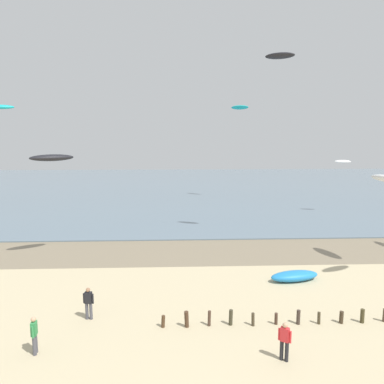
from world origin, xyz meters
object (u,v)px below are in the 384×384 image
object	(u,v)px
kite_aloft_4	(0,107)
kite_aloft_7	(280,56)
grounded_kite	(294,276)
person_nearest_camera	(285,340)
kite_aloft_6	(52,158)
kite_aloft_2	(343,161)
person_mid_beach	(89,302)
person_by_waterline	(34,334)
kite_aloft_3	(240,107)

from	to	relation	value
kite_aloft_4	kite_aloft_7	bearing A→B (deg)	158.04
kite_aloft_7	grounded_kite	bearing A→B (deg)	105.76
grounded_kite	kite_aloft_7	bearing A→B (deg)	72.59
person_nearest_camera	kite_aloft_7	bearing A→B (deg)	76.72
kite_aloft_6	kite_aloft_4	bearing A→B (deg)	-72.02
kite_aloft_2	kite_aloft_7	bearing A→B (deg)	-122.84
person_mid_beach	grounded_kite	xyz separation A→B (m)	(12.26, 4.65, -0.59)
person_nearest_camera	kite_aloft_7	size ratio (longest dim) A/B	0.69
grounded_kite	kite_aloft_2	world-z (taller)	kite_aloft_2
person_nearest_camera	person_mid_beach	xyz separation A→B (m)	(-9.08, 3.97, 0.00)
person_by_waterline	kite_aloft_6	distance (m)	14.68
kite_aloft_2	kite_aloft_6	distance (m)	32.76
person_by_waterline	kite_aloft_4	distance (m)	23.01
person_by_waterline	kite_aloft_2	world-z (taller)	kite_aloft_2
kite_aloft_4	person_mid_beach	bearing A→B (deg)	105.85
person_mid_beach	kite_aloft_6	distance (m)	12.67
kite_aloft_3	kite_aloft_6	distance (m)	31.90
person_by_waterline	person_mid_beach	bearing A→B (deg)	61.81
person_nearest_camera	kite_aloft_4	distance (m)	29.51
person_nearest_camera	kite_aloft_2	world-z (taller)	kite_aloft_2
kite_aloft_2	grounded_kite	bearing A→B (deg)	-108.65
person_by_waterline	grounded_kite	xyz separation A→B (m)	(13.89, 7.68, -0.59)
person_nearest_camera	kite_aloft_2	xyz separation A→B (m)	(15.17, 28.98, 5.46)
kite_aloft_3	kite_aloft_7	world-z (taller)	kite_aloft_7
person_mid_beach	kite_aloft_2	world-z (taller)	kite_aloft_2
person_by_waterline	grounded_kite	distance (m)	15.88
person_nearest_camera	grounded_kite	world-z (taller)	person_nearest_camera
person_mid_beach	grounded_kite	bearing A→B (deg)	20.77
grounded_kite	kite_aloft_3	size ratio (longest dim) A/B	1.20
person_mid_beach	kite_aloft_4	distance (m)	21.46
kite_aloft_2	kite_aloft_7	size ratio (longest dim) A/B	0.75
kite_aloft_3	kite_aloft_6	bearing A→B (deg)	93.00
person_by_waterline	grounded_kite	size ratio (longest dim) A/B	0.52
person_mid_beach	kite_aloft_7	distance (m)	24.51
kite_aloft_2	kite_aloft_3	world-z (taller)	kite_aloft_3
person_by_waterline	kite_aloft_2	size ratio (longest dim) A/B	0.92
grounded_kite	kite_aloft_7	xyz separation A→B (m)	(1.05, 9.30, 15.72)
kite_aloft_6	kite_aloft_7	xyz separation A→B (m)	(17.92, 4.38, 8.24)
grounded_kite	kite_aloft_6	world-z (taller)	kite_aloft_6
person_nearest_camera	kite_aloft_4	world-z (taller)	kite_aloft_4
person_by_waterline	kite_aloft_3	xyz separation A→B (m)	(15.19, 38.24, 12.43)
kite_aloft_2	kite_aloft_7	xyz separation A→B (m)	(-10.94, -11.06, 9.67)
person_by_waterline	kite_aloft_3	bearing A→B (deg)	68.33
person_by_waterline	kite_aloft_6	bearing A→B (deg)	103.31
kite_aloft_4	kite_aloft_2	bearing A→B (deg)	176.67
person_mid_beach	person_by_waterline	distance (m)	3.44
person_mid_beach	kite_aloft_7	bearing A→B (deg)	46.35
person_by_waterline	kite_aloft_2	xyz separation A→B (m)	(25.87, 28.05, 5.46)
kite_aloft_4	kite_aloft_6	world-z (taller)	kite_aloft_4
kite_aloft_3	kite_aloft_6	world-z (taller)	kite_aloft_3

